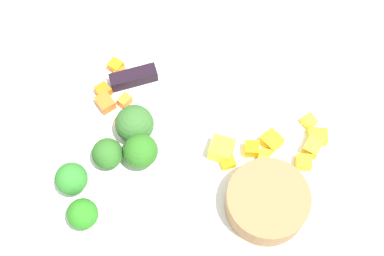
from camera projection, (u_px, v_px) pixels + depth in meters
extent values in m
plane|color=gray|center=(192.00, 136.00, 0.64)|extent=(4.00, 4.00, 0.00)
cube|color=white|center=(192.00, 134.00, 0.64)|extent=(0.47, 0.35, 0.01)
cylinder|color=olive|center=(267.00, 202.00, 0.58)|extent=(0.09, 0.09, 0.03)
cube|color=silver|center=(283.00, 41.00, 0.68)|extent=(0.09, 0.15, 0.00)
cube|color=black|center=(134.00, 77.00, 0.65)|extent=(0.04, 0.06, 0.02)
cube|color=orange|center=(122.00, 121.00, 0.63)|extent=(0.02, 0.01, 0.01)
cube|color=orange|center=(125.00, 101.00, 0.64)|extent=(0.02, 0.02, 0.01)
cube|color=orange|center=(120.00, 74.00, 0.66)|extent=(0.02, 0.02, 0.01)
cube|color=orange|center=(116.00, 66.00, 0.66)|extent=(0.02, 0.02, 0.01)
cube|color=orange|center=(132.00, 132.00, 0.62)|extent=(0.02, 0.02, 0.01)
cube|color=orange|center=(103.00, 91.00, 0.65)|extent=(0.02, 0.02, 0.01)
cube|color=orange|center=(105.00, 103.00, 0.64)|extent=(0.03, 0.03, 0.01)
cube|color=yellow|center=(318.00, 137.00, 0.62)|extent=(0.02, 0.02, 0.01)
cube|color=yellow|center=(264.00, 156.00, 0.61)|extent=(0.02, 0.01, 0.01)
cube|color=yellow|center=(309.00, 121.00, 0.63)|extent=(0.02, 0.02, 0.01)
cube|color=yellow|center=(252.00, 149.00, 0.61)|extent=(0.02, 0.02, 0.02)
cube|color=yellow|center=(303.00, 162.00, 0.61)|extent=(0.02, 0.02, 0.01)
cube|color=yellow|center=(228.00, 162.00, 0.61)|extent=(0.02, 0.02, 0.01)
cube|color=yellow|center=(312.00, 149.00, 0.61)|extent=(0.02, 0.02, 0.02)
cube|color=yellow|center=(271.00, 143.00, 0.62)|extent=(0.03, 0.03, 0.02)
cube|color=yellow|center=(222.00, 149.00, 0.61)|extent=(0.03, 0.03, 0.02)
cylinder|color=#88AD56|center=(109.00, 158.00, 0.61)|extent=(0.01, 0.01, 0.01)
sphere|color=#2D6422|center=(107.00, 154.00, 0.60)|extent=(0.03, 0.03, 0.03)
cylinder|color=#85AE5D|center=(85.00, 218.00, 0.58)|extent=(0.01, 0.01, 0.01)
sphere|color=#297A1D|center=(82.00, 214.00, 0.57)|extent=(0.03, 0.03, 0.03)
cylinder|color=#95BC67|center=(136.00, 130.00, 0.63)|extent=(0.02, 0.02, 0.01)
sphere|color=#336529|center=(135.00, 124.00, 0.61)|extent=(0.04, 0.04, 0.04)
cylinder|color=#8DC15C|center=(74.00, 184.00, 0.60)|extent=(0.01, 0.01, 0.01)
sphere|color=#2E7C2A|center=(71.00, 179.00, 0.58)|extent=(0.03, 0.03, 0.03)
cylinder|color=#8DC258|center=(142.00, 157.00, 0.61)|extent=(0.01, 0.01, 0.01)
sphere|color=#2A6B1D|center=(141.00, 151.00, 0.59)|extent=(0.04, 0.04, 0.04)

